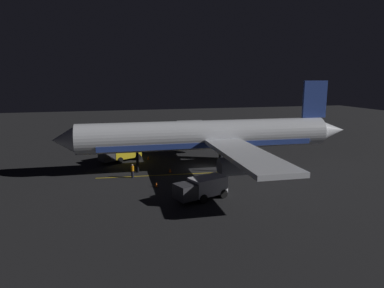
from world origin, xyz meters
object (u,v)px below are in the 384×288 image
(ground_crew_worker, at_px, (132,171))
(airliner, at_px, (211,136))
(traffic_cone_under_wing, at_px, (156,185))
(traffic_cone_near_left, at_px, (148,158))
(baggage_truck, at_px, (122,153))
(catering_truck, at_px, (203,188))
(traffic_cone_near_right, at_px, (170,170))

(ground_crew_worker, bearing_deg, airliner, -79.44)
(airliner, xyz_separation_m, traffic_cone_under_wing, (-6.45, 8.51, -4.23))
(ground_crew_worker, bearing_deg, traffic_cone_near_left, -19.03)
(baggage_truck, height_order, traffic_cone_near_left, baggage_truck)
(baggage_truck, height_order, catering_truck, baggage_truck)
(traffic_cone_under_wing, bearing_deg, traffic_cone_near_left, -3.64)
(catering_truck, distance_m, ground_crew_worker, 11.44)
(ground_crew_worker, relative_size, traffic_cone_under_wing, 3.16)
(catering_truck, bearing_deg, baggage_truck, 20.53)
(airliner, height_order, catering_truck, airliner)
(airliner, relative_size, traffic_cone_near_left, 74.17)
(traffic_cone_near_right, distance_m, traffic_cone_under_wing, 6.29)
(airliner, xyz_separation_m, catering_truck, (-11.56, 4.51, -3.32))
(baggage_truck, xyz_separation_m, traffic_cone_near_left, (-0.09, -3.90, -1.03))
(baggage_truck, bearing_deg, traffic_cone_under_wing, -167.50)
(airliner, height_order, traffic_cone_under_wing, airliner)
(airliner, height_order, ground_crew_worker, airliner)
(airliner, height_order, traffic_cone_near_right, airliner)
(traffic_cone_near_left, bearing_deg, traffic_cone_near_right, -166.97)
(catering_truck, relative_size, traffic_cone_near_left, 10.74)
(baggage_truck, xyz_separation_m, ground_crew_worker, (-9.24, -0.74, -0.40))
(ground_crew_worker, distance_m, traffic_cone_under_wing, 5.04)
(traffic_cone_near_left, bearing_deg, airliner, -133.03)
(traffic_cone_near_left, distance_m, traffic_cone_near_right, 8.12)
(traffic_cone_near_left, relative_size, traffic_cone_under_wing, 1.00)
(airliner, distance_m, traffic_cone_near_right, 7.23)
(ground_crew_worker, height_order, traffic_cone_under_wing, ground_crew_worker)
(baggage_truck, relative_size, traffic_cone_under_wing, 11.76)
(airliner, distance_m, traffic_cone_near_left, 11.29)
(traffic_cone_near_right, bearing_deg, airliner, -82.49)
(traffic_cone_under_wing, bearing_deg, traffic_cone_near_right, -25.36)
(airliner, distance_m, traffic_cone_under_wing, 11.49)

